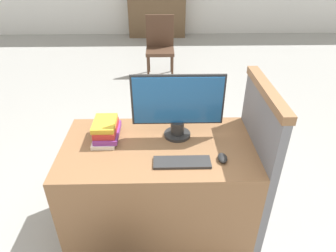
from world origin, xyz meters
The scene contains 8 objects.
desk centered at (0.00, 0.36, 0.38)m, with size 1.27×0.72×0.75m.
carrel_divider centered at (0.66, 0.35, 0.59)m, with size 0.07×0.71×1.17m.
monitor centered at (0.13, 0.48, 0.99)m, with size 0.61×0.18×0.45m.
keyboard centered at (0.15, 0.17, 0.76)m, with size 0.35×0.11×0.02m.
mouse centered at (0.40, 0.20, 0.77)m, with size 0.06×0.10×0.03m.
book_stack centered at (-0.35, 0.46, 0.82)m, with size 0.17×0.28×0.13m.
far_chair centered at (0.01, 3.49, 0.51)m, with size 0.44×0.44×0.93m.
bookshelf_far centered at (-0.06, 5.83, 0.80)m, with size 1.27×0.32×1.61m.
Camera 1 is at (0.03, -1.25, 1.90)m, focal length 32.00 mm.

